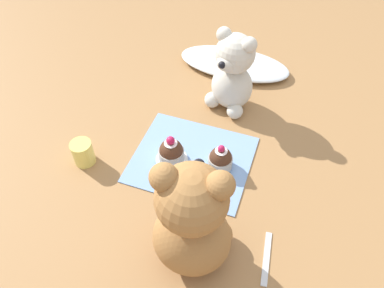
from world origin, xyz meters
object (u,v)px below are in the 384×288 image
cupcake_near_cream_bear (221,158)px  saucer_plate (172,160)px  teddy_bear_tan (192,223)px  juice_glass (83,153)px  teddy_bear_cream (232,74)px  teaspoon (267,258)px  cupcake_near_tan_bear (171,152)px

cupcake_near_cream_bear → saucer_plate: bearing=-167.7°
teddy_bear_tan → juice_glass: (-0.32, 0.14, -0.10)m
teddy_bear_cream → teaspoon: 0.45m
cupcake_near_tan_bear → teaspoon: size_ratio=0.67×
teddy_bear_tan → juice_glass: 0.36m
teddy_bear_cream → teddy_bear_tan: teddy_bear_tan is taller
teddy_bear_cream → saucer_plate: bearing=-89.6°
teddy_bear_cream → juice_glass: teddy_bear_cream is taller
teddy_bear_tan → cupcake_near_cream_bear: bearing=-96.7°
cupcake_near_cream_bear → teddy_bear_cream: bearing=99.8°
teddy_bear_cream → teddy_bear_tan: size_ratio=0.80×
saucer_plate → cupcake_near_cream_bear: bearing=12.3°
teddy_bear_tan → cupcake_near_tan_bear: (-0.12, 0.20, -0.09)m
teddy_bear_cream → cupcake_near_cream_bear: (0.04, -0.21, -0.07)m
teddy_bear_tan → saucer_plate: 0.27m
juice_glass → cupcake_near_cream_bear: bearing=16.3°
teddy_bear_tan → teaspoon: bearing=-172.6°
juice_glass → teddy_bear_cream: bearing=48.3°
teddy_bear_tan → saucer_plate: bearing=-68.6°
teddy_bear_tan → cupcake_near_tan_bear: 0.25m
teaspoon → juice_glass: bearing=71.4°
saucer_plate → teaspoon: saucer_plate is taller
cupcake_near_cream_bear → juice_glass: bearing=-163.7°
cupcake_near_cream_bear → teaspoon: 0.24m
saucer_plate → teddy_bear_cream: bearing=72.4°
teddy_bear_cream → teddy_bear_tan: (0.05, -0.44, 0.02)m
saucer_plate → juice_glass: (-0.19, -0.06, 0.02)m
teddy_bear_tan → juice_glass: bearing=-33.3°
teddy_bear_tan → teaspoon: teddy_bear_tan is taller
cupcake_near_cream_bear → saucer_plate: size_ratio=0.91×
teddy_bear_cream → saucer_plate: size_ratio=2.93×
teddy_bear_tan → saucer_plate: size_ratio=3.66×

